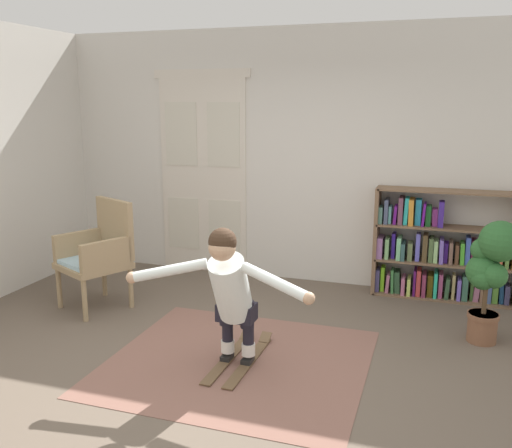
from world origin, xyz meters
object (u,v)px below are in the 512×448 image
object	(u,v)px
skis_pair	(240,358)
person_skier	(230,286)
potted_plant	(490,269)
wicker_chair	(99,252)
bookshelf	(439,253)

from	to	relation	value
skis_pair	person_skier	xyz separation A→B (m)	(-0.00, -0.20, 0.68)
potted_plant	wicker_chair	bearing A→B (deg)	-174.76
bookshelf	wicker_chair	distance (m)	3.56
wicker_chair	potted_plant	xyz separation A→B (m)	(3.72, 0.34, 0.08)
bookshelf	person_skier	world-z (taller)	person_skier
wicker_chair	potted_plant	distance (m)	3.74
potted_plant	skis_pair	distance (m)	2.30
skis_pair	wicker_chair	bearing A→B (deg)	157.73
wicker_chair	skis_pair	distance (m)	2.01
bookshelf	wicker_chair	xyz separation A→B (m)	(-3.30, -1.35, 0.08)
bookshelf	skis_pair	distance (m)	2.61
bookshelf	person_skier	distance (m)	2.74
wicker_chair	person_skier	world-z (taller)	person_skier
potted_plant	person_skier	xyz separation A→B (m)	(-1.94, -1.27, 0.04)
wicker_chair	skis_pair	size ratio (longest dim) A/B	1.14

